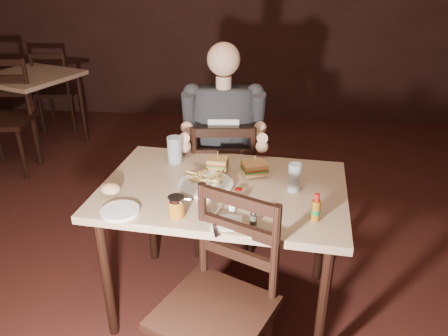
# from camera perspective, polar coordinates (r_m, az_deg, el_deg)

# --- Properties ---
(room_shell) EXTENTS (7.00, 7.00, 7.00)m
(room_shell) POSITION_cam_1_polar(r_m,az_deg,el_deg) (1.76, -5.30, 12.06)
(room_shell) COLOR black
(room_shell) RESTS_ON ground
(main_table) EXTENTS (1.30, 0.93, 0.77)m
(main_table) POSITION_cam_1_polar(r_m,az_deg,el_deg) (2.24, -0.13, -4.22)
(main_table) COLOR tan
(main_table) RESTS_ON ground
(bg_table) EXTENTS (1.03, 1.03, 0.77)m
(bg_table) POSITION_cam_1_polar(r_m,az_deg,el_deg) (4.78, -23.99, 10.05)
(bg_table) COLOR tan
(bg_table) RESTS_ON ground
(chair_far) EXTENTS (0.47, 0.51, 0.93)m
(chair_far) POSITION_cam_1_polar(r_m,az_deg,el_deg) (2.89, -0.04, -1.96)
(chair_far) COLOR black
(chair_far) RESTS_ON ground
(chair_near) EXTENTS (0.60, 0.62, 0.95)m
(chair_near) POSITION_cam_1_polar(r_m,az_deg,el_deg) (1.93, -1.33, -18.35)
(chair_near) COLOR black
(chair_near) RESTS_ON ground
(bg_chair_far) EXTENTS (0.48, 0.51, 0.90)m
(bg_chair_far) POSITION_cam_1_polar(r_m,az_deg,el_deg) (5.30, -20.79, 9.42)
(bg_chair_far) COLOR black
(bg_chair_far) RESTS_ON ground
(bg_chair_near) EXTENTS (0.52, 0.56, 1.00)m
(bg_chair_near) POSITION_cam_1_polar(r_m,az_deg,el_deg) (4.38, -26.86, 5.61)
(bg_chair_near) COLOR black
(bg_chair_near) RESTS_ON ground
(diner) EXTENTS (0.55, 0.45, 0.90)m
(diner) POSITION_cam_1_polar(r_m,az_deg,el_deg) (2.66, -0.05, 6.42)
(diner) COLOR #2A292D
(diner) RESTS_ON chair_far
(dinner_plate) EXTENTS (0.29, 0.29, 0.02)m
(dinner_plate) POSITION_cam_1_polar(r_m,az_deg,el_deg) (2.20, -2.36, -2.27)
(dinner_plate) COLOR white
(dinner_plate) RESTS_ON main_table
(sandwich_left) EXTENTS (0.11, 0.10, 0.09)m
(sandwich_left) POSITION_cam_1_polar(r_m,az_deg,el_deg) (2.34, -0.83, 1.01)
(sandwich_left) COLOR tan
(sandwich_left) RESTS_ON dinner_plate
(sandwich_right) EXTENTS (0.15, 0.14, 0.10)m
(sandwich_right) POSITION_cam_1_polar(r_m,az_deg,el_deg) (2.29, 4.03, 0.51)
(sandwich_right) COLOR tan
(sandwich_right) RESTS_ON dinner_plate
(fries_pile) EXTENTS (0.24, 0.18, 0.04)m
(fries_pile) POSITION_cam_1_polar(r_m,az_deg,el_deg) (2.23, -2.36, -1.16)
(fries_pile) COLOR #EFC56C
(fries_pile) RESTS_ON dinner_plate
(ketchup_dollop) EXTENTS (0.05, 0.05, 0.01)m
(ketchup_dollop) POSITION_cam_1_polar(r_m,az_deg,el_deg) (2.14, 1.87, -2.81)
(ketchup_dollop) COLOR maroon
(ketchup_dollop) RESTS_ON dinner_plate
(glass_left) EXTENTS (0.09, 0.09, 0.15)m
(glass_left) POSITION_cam_1_polar(r_m,az_deg,el_deg) (2.45, -6.45, 2.37)
(glass_left) COLOR silver
(glass_left) RESTS_ON main_table
(glass_right) EXTENTS (0.07, 0.07, 0.14)m
(glass_right) POSITION_cam_1_polar(r_m,az_deg,el_deg) (2.17, 9.18, -1.21)
(glass_right) COLOR silver
(glass_right) RESTS_ON main_table
(hot_sauce) EXTENTS (0.04, 0.04, 0.13)m
(hot_sauce) POSITION_cam_1_polar(r_m,az_deg,el_deg) (1.95, 11.94, -5.02)
(hot_sauce) COLOR #8E5010
(hot_sauce) RESTS_ON main_table
(salt_shaker) EXTENTS (0.03, 0.03, 0.06)m
(salt_shaker) POSITION_cam_1_polar(r_m,az_deg,el_deg) (1.99, 1.08, -4.96)
(salt_shaker) COLOR white
(salt_shaker) RESTS_ON main_table
(pepper_shaker) EXTENTS (0.03, 0.03, 0.06)m
(pepper_shaker) POSITION_cam_1_polar(r_m,az_deg,el_deg) (1.90, 3.85, -6.60)
(pepper_shaker) COLOR #38332D
(pepper_shaker) RESTS_ON main_table
(syrup_dispenser) EXTENTS (0.08, 0.08, 0.10)m
(syrup_dispenser) POSITION_cam_1_polar(r_m,az_deg,el_deg) (1.95, -6.24, -5.04)
(syrup_dispenser) COLOR #8E5010
(syrup_dispenser) RESTS_ON main_table
(napkin) EXTENTS (0.14, 0.13, 0.00)m
(napkin) POSITION_cam_1_polar(r_m,az_deg,el_deg) (1.92, 0.35, -7.16)
(napkin) COLOR white
(napkin) RESTS_ON main_table
(knife) EXTENTS (0.07, 0.23, 0.01)m
(knife) POSITION_cam_1_polar(r_m,az_deg,el_deg) (1.92, -1.44, -7.03)
(knife) COLOR silver
(knife) RESTS_ON napkin
(fork) EXTENTS (0.06, 0.17, 0.01)m
(fork) POSITION_cam_1_polar(r_m,az_deg,el_deg) (2.03, -0.29, -4.94)
(fork) COLOR silver
(fork) RESTS_ON napkin
(side_plate) EXTENTS (0.19, 0.19, 0.01)m
(side_plate) POSITION_cam_1_polar(r_m,az_deg,el_deg) (2.04, -13.41, -5.58)
(side_plate) COLOR white
(side_plate) RESTS_ON main_table
(bread_roll) EXTENTS (0.10, 0.09, 0.06)m
(bread_roll) POSITION_cam_1_polar(r_m,az_deg,el_deg) (2.17, -14.58, -2.66)
(bread_roll) COLOR tan
(bread_roll) RESTS_ON side_plate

